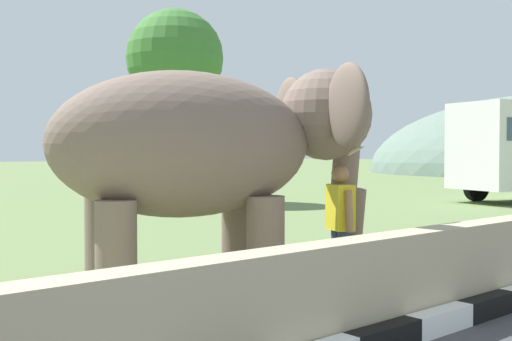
{
  "coord_description": "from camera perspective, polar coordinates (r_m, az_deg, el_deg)",
  "views": [
    {
      "loc": [
        -2.69,
        0.61,
        1.82
      ],
      "look_at": [
        2.06,
        6.13,
        1.6
      ],
      "focal_mm": 44.49,
      "sensor_mm": 36.0,
      "label": 1
    }
  ],
  "objects": [
    {
      "name": "tree_distant",
      "position": [
        22.92,
        -7.29,
        9.9
      ],
      "size": [
        3.44,
        3.44,
        6.83
      ],
      "color": "brown",
      "rests_on": "ground_plane"
    },
    {
      "name": "person_handler",
      "position": [
        8.16,
        7.58,
        -4.57
      ],
      "size": [
        0.38,
        0.65,
        1.66
      ],
      "color": "navy",
      "rests_on": "ground_plane"
    },
    {
      "name": "elephant",
      "position": [
        7.5,
        -3.87,
        2.04
      ],
      "size": [
        4.07,
        3.03,
        2.87
      ],
      "color": "#766257",
      "rests_on": "ground_plane"
    },
    {
      "name": "barrier_parapet",
      "position": [
        6.22,
        9.78,
        -10.55
      ],
      "size": [
        28.0,
        0.36,
        1.0
      ],
      "primitive_type": "cube",
      "color": "tan",
      "rests_on": "ground_plane"
    }
  ]
}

